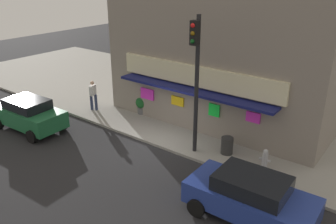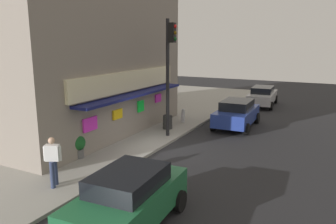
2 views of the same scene
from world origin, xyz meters
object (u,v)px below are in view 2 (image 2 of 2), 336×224
Objects in this scene: potted_plant_by_doorway at (94,137)px; pedestrian at (53,159)px; parked_car_green at (129,199)px; parked_car_silver at (262,96)px; fire_hydrant at (183,116)px; parked_car_blue at (237,113)px; traffic_light at (169,63)px; trash_can at (167,122)px; potted_plant_by_window at (78,145)px.

pedestrian is at bearing -159.23° from potted_plant_by_doorway.
parked_car_green reaches higher than parked_car_silver.
parked_car_green is (-11.15, -3.52, 0.31)m from fire_hydrant.
pedestrian is at bearing 77.21° from parked_car_green.
parked_car_blue is at bearing -179.70° from parked_car_silver.
traffic_light is 11.94m from parked_car_silver.
fire_hydrant is 0.21× the size of parked_car_green.
parked_car_green is at bearing -162.49° from fire_hydrant.
trash_can is 8.56m from pedestrian.
fire_hydrant is 0.49× the size of pedestrian.
parked_car_blue is at bearing -51.29° from trash_can.
trash_can is at bearing 21.38° from parked_car_green.
potted_plant_by_doorway reaches higher than fire_hydrant.
potted_plant_by_window is at bearing 55.21° from parked_car_green.
parked_car_silver is at bearing -17.63° from trash_can.
traffic_light is at bearing 167.83° from parked_car_silver.
trash_can is at bearing 128.71° from parked_car_blue.
traffic_light is at bearing 19.76° from parked_car_green.
potted_plant_by_window is at bearing 152.83° from parked_car_blue.
potted_plant_by_doorway is 6.92m from parked_car_green.
parked_car_green reaches higher than fire_hydrant.
potted_plant_by_doorway is (-4.63, 1.40, 0.13)m from trash_can.
parked_car_green is at bearing -124.79° from potted_plant_by_window.
fire_hydrant reaches higher than trash_can.
parked_car_silver reaches higher than fire_hydrant.
parked_car_silver is (18.56, -3.10, -0.30)m from pedestrian.
parked_car_green is at bearing -102.79° from pedestrian.
traffic_light is 1.45× the size of parked_car_green.
parked_car_green reaches higher than potted_plant_by_doorway.
traffic_light is 3.43× the size of pedestrian.
pedestrian is at bearing 170.51° from parked_car_silver.
parked_car_blue is at bearing -32.65° from potted_plant_by_doorway.
parked_car_blue is at bearing -75.66° from fire_hydrant.
pedestrian reaches higher than parked_car_blue.
parked_car_blue is at bearing 2.09° from parked_car_green.
trash_can is 6.11m from potted_plant_by_window.
parked_car_blue is (7.21, -4.62, 0.19)m from potted_plant_by_doorway.
parked_car_green is 11.94m from parked_car_blue.
traffic_light is at bearing -22.16° from potted_plant_by_window.
trash_can is 0.44× the size of pedestrian.
pedestrian is at bearing 174.75° from traffic_light.
parked_car_silver is at bearing -15.23° from potted_plant_by_window.
potted_plant_by_window is at bearing 170.38° from fire_hydrant.
pedestrian is 11.56m from parked_car_blue.
parked_car_green reaches higher than potted_plant_by_window.
potted_plant_by_window is 16.60m from parked_car_silver.
fire_hydrant is 0.89× the size of potted_plant_by_doorway.
potted_plant_by_window is (2.55, 1.26, -0.41)m from pedestrian.
traffic_light is 5.49m from parked_car_blue.
pedestrian is 0.42× the size of parked_car_green.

